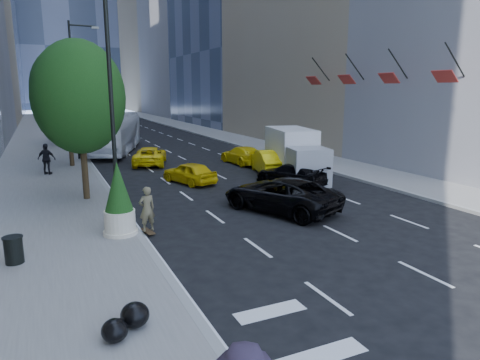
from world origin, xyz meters
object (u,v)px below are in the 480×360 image
trash_can (14,250)px  planter_shrub (119,200)px  black_sedan_lincoln (281,194)px  city_bus (115,133)px  black_sedan_mercedes (291,174)px  skateboarder (147,212)px  box_truck (295,153)px

trash_can → planter_shrub: bearing=22.3°
black_sedan_lincoln → city_bus: bearing=-104.1°
black_sedan_mercedes → city_bus: 18.87m
skateboarder → planter_shrub: size_ratio=0.64×
skateboarder → trash_can: 4.62m
planter_shrub → black_sedan_lincoln: bearing=4.9°
city_bus → box_truck: city_bus is taller
black_sedan_lincoln → trash_can: size_ratio=6.75×
black_sedan_mercedes → box_truck: size_ratio=0.67×
box_truck → trash_can: box_truck is taller
trash_can → box_truck: bearing=28.4°
black_sedan_mercedes → trash_can: black_sedan_mercedes is taller
black_sedan_mercedes → skateboarder: bearing=7.8°
box_truck → planter_shrub: (-11.66, -6.74, -0.07)m
skateboarder → box_truck: size_ratio=0.26×
skateboarder → box_truck: box_truck is taller
skateboarder → black_sedan_mercedes: (9.29, 4.95, -0.22)m
skateboarder → trash_can: size_ratio=2.11×
trash_can → planter_shrub: (3.39, 1.39, 0.87)m
black_sedan_lincoln → box_truck: bearing=-150.3°
box_truck → trash_can: 17.13m
black_sedan_mercedes → planter_shrub: 11.44m
skateboarder → city_bus: 22.63m
skateboarder → black_sedan_lincoln: bearing=176.0°
skateboarder → box_truck: (10.66, 6.74, 0.64)m
black_sedan_mercedes → box_truck: box_truck is taller
black_sedan_lincoln → skateboarder: bearing=-18.0°
black_sedan_mercedes → city_bus: (-6.89, 17.54, 1.00)m
box_truck → planter_shrub: box_truck is taller
skateboarder → black_sedan_mercedes: size_ratio=0.39×
planter_shrub → city_bus: bearing=81.4°
skateboarder → box_truck: 12.63m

